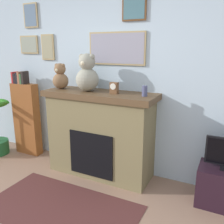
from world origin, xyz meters
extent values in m
cube|color=silver|center=(0.00, 2.00, 1.30)|extent=(5.20, 0.12, 2.60)
cube|color=tan|center=(0.21, 1.93, 1.78)|extent=(0.84, 0.02, 0.44)
cube|color=#9493A7|center=(0.21, 1.91, 1.78)|extent=(0.80, 0.00, 0.40)
cube|color=tan|center=(-1.29, 1.93, 2.28)|extent=(0.28, 0.02, 0.37)
cube|color=slate|center=(-1.29, 1.91, 2.28)|extent=(0.24, 0.00, 0.33)
cube|color=tan|center=(-1.37, 1.93, 1.84)|extent=(0.37, 0.02, 0.28)
cube|color=gray|center=(-1.37, 1.91, 1.84)|extent=(0.33, 0.00, 0.24)
cube|color=tan|center=(-0.98, 1.93, 1.80)|extent=(0.24, 0.02, 0.39)
cube|color=#9A9574|center=(-0.98, 1.91, 1.80)|extent=(0.20, 0.00, 0.35)
cube|color=brown|center=(0.46, 1.93, 2.27)|extent=(0.33, 0.02, 0.29)
cube|color=#45717F|center=(0.46, 1.91, 2.27)|extent=(0.29, 0.00, 0.25)
cube|color=olive|center=(0.08, 1.68, 0.56)|extent=(1.46, 0.52, 1.13)
cube|color=brown|center=(0.08, 1.68, 1.17)|extent=(1.58, 0.58, 0.08)
cube|color=black|center=(0.08, 1.41, 0.39)|extent=(0.66, 0.02, 0.62)
cube|color=brown|center=(-1.38, 1.74, 0.61)|extent=(0.47, 0.16, 1.22)
cube|color=red|center=(-1.56, 1.74, 1.31)|extent=(0.03, 0.13, 0.19)
cube|color=black|center=(-1.52, 1.74, 1.30)|extent=(0.05, 0.13, 0.16)
cube|color=black|center=(-1.47, 1.74, 1.31)|extent=(0.04, 0.13, 0.18)
cube|color=#9B5E43|center=(-1.43, 1.74, 1.31)|extent=(0.04, 0.13, 0.20)
cube|color=#3C6F3D|center=(-1.38, 1.74, 1.30)|extent=(0.03, 0.13, 0.16)
cube|color=black|center=(-1.34, 1.74, 1.32)|extent=(0.05, 0.13, 0.21)
ellipsoid|color=#2D751F|center=(-1.67, 1.49, 0.89)|extent=(0.16, 0.37, 0.08)
ellipsoid|color=#237217|center=(-1.82, 1.66, 0.89)|extent=(0.37, 0.17, 0.08)
cube|color=#502827|center=(0.08, 0.74, 0.00)|extent=(1.77, 0.96, 0.01)
cylinder|color=#4C517A|center=(0.73, 1.66, 1.27)|extent=(0.07, 0.07, 0.13)
cube|color=brown|center=(0.31, 1.66, 1.28)|extent=(0.10, 0.07, 0.15)
cylinder|color=white|center=(0.31, 1.62, 1.30)|extent=(0.08, 0.01, 0.08)
sphere|color=brown|center=(-0.56, 1.66, 1.32)|extent=(0.23, 0.23, 0.23)
sphere|color=brown|center=(-0.56, 1.66, 1.49)|extent=(0.16, 0.16, 0.16)
sphere|color=brown|center=(-0.61, 1.66, 1.54)|extent=(0.06, 0.06, 0.06)
sphere|color=brown|center=(-0.50, 1.66, 1.54)|extent=(0.06, 0.06, 0.06)
sphere|color=beige|center=(-0.56, 1.59, 1.48)|extent=(0.05, 0.05, 0.05)
sphere|color=#9B9A89|center=(-0.10, 1.66, 1.36)|extent=(0.32, 0.32, 0.32)
sphere|color=#9B9A89|center=(-0.10, 1.66, 1.60)|extent=(0.23, 0.23, 0.23)
sphere|color=#9B9A89|center=(-0.18, 1.66, 1.67)|extent=(0.08, 0.08, 0.08)
sphere|color=#9B9A89|center=(-0.02, 1.66, 1.67)|extent=(0.08, 0.08, 0.08)
sphere|color=beige|center=(-0.10, 1.57, 1.59)|extent=(0.07, 0.07, 0.07)
camera|label=1|loc=(1.68, -1.15, 1.78)|focal=38.86mm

